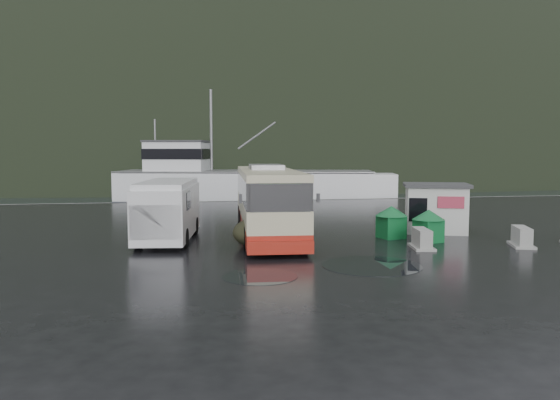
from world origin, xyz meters
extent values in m
plane|color=black|center=(0.00, 0.00, 0.00)|extent=(160.00, 160.00, 0.00)
cube|color=black|center=(0.00, 110.00, 0.00)|extent=(300.00, 180.00, 0.02)
cube|color=#999993|center=(0.00, 20.00, 0.00)|extent=(160.00, 0.60, 1.50)
ellipsoid|color=black|center=(10.00, 250.00, 0.00)|extent=(780.00, 540.00, 570.00)
cylinder|color=black|center=(1.07, -5.40, 0.01)|extent=(3.51, 3.51, 0.01)
cylinder|color=black|center=(-3.02, -6.38, 0.01)|extent=(2.44, 2.44, 0.01)
camera|label=1|loc=(-5.39, -23.38, 4.01)|focal=35.00mm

